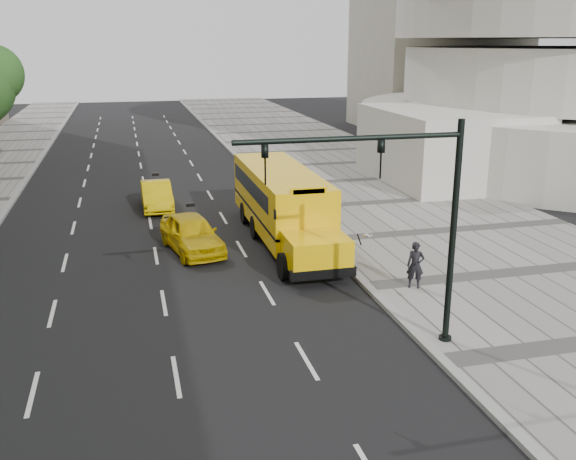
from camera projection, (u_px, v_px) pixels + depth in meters
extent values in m
plane|color=black|center=(181.00, 254.00, 26.10)|extent=(140.00, 140.00, 0.00)
cube|color=gray|center=(449.00, 231.00, 28.90)|extent=(12.00, 140.00, 0.15)
cube|color=gray|center=(322.00, 241.00, 27.49)|extent=(0.30, 140.00, 0.15)
cube|color=silver|center=(448.00, 146.00, 38.76)|extent=(8.00, 10.00, 4.40)
cube|color=#FFC205|center=(280.00, 197.00, 27.90)|extent=(2.50, 9.00, 2.45)
cube|color=#FFC205|center=(316.00, 251.00, 22.98)|extent=(2.20, 2.00, 1.10)
cube|color=black|center=(323.00, 273.00, 22.32)|extent=(2.38, 0.25, 0.35)
cube|color=black|center=(280.00, 209.00, 28.05)|extent=(2.52, 9.00, 0.12)
cube|color=black|center=(308.00, 212.00, 23.64)|extent=(2.05, 0.10, 0.90)
cube|color=black|center=(278.00, 184.00, 28.23)|extent=(2.52, 7.50, 0.70)
cube|color=#FFC205|center=(309.00, 191.00, 23.40)|extent=(1.40, 0.12, 0.28)
ellipsoid|color=silver|center=(371.00, 237.00, 21.80)|extent=(0.32, 0.32, 0.14)
cylinder|color=black|center=(362.00, 242.00, 22.01)|extent=(0.36, 0.47, 0.58)
cylinder|color=black|center=(284.00, 266.00, 23.16)|extent=(0.30, 1.00, 1.00)
cylinder|color=black|center=(343.00, 261.00, 23.69)|extent=(0.30, 1.00, 1.00)
cylinder|color=black|center=(255.00, 227.00, 28.00)|extent=(0.30, 1.00, 1.00)
cylinder|color=black|center=(305.00, 224.00, 28.53)|extent=(0.30, 1.00, 1.00)
cylinder|color=black|center=(245.00, 213.00, 30.32)|extent=(0.30, 1.00, 1.00)
cylinder|color=black|center=(291.00, 210.00, 30.85)|extent=(0.30, 1.00, 1.00)
imported|color=#D6B005|center=(192.00, 233.00, 26.20)|extent=(2.65, 4.75, 1.53)
imported|color=#D6B005|center=(157.00, 195.00, 32.89)|extent=(1.53, 4.25, 1.39)
imported|color=black|center=(415.00, 265.00, 21.91)|extent=(0.70, 0.59, 1.62)
cylinder|color=black|center=(453.00, 237.00, 17.41)|extent=(0.18, 0.18, 6.40)
cylinder|color=black|center=(445.00, 340.00, 18.29)|extent=(0.36, 0.36, 0.25)
cylinder|color=black|center=(351.00, 138.00, 15.92)|extent=(6.00, 0.14, 0.14)
imported|color=black|center=(380.00, 159.00, 16.26)|extent=(0.16, 0.20, 1.00)
imported|color=black|center=(265.00, 164.00, 15.56)|extent=(0.16, 0.20, 1.00)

